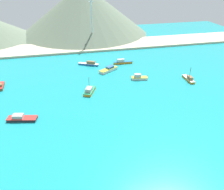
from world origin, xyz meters
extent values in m
cube|color=teal|center=(0.00, 30.00, -0.25)|extent=(260.00, 280.00, 0.50)
cube|color=orange|center=(19.62, 79.25, 0.51)|extent=(10.02, 2.42, 1.02)
cube|color=#1E669E|center=(19.62, 79.25, 1.12)|extent=(10.22, 2.47, 0.20)
cube|color=beige|center=(18.38, 79.32, 1.91)|extent=(3.81, 1.63, 1.38)
cube|color=silver|center=(21.58, 58.11, 0.48)|extent=(7.59, 4.04, 0.96)
cube|color=gold|center=(21.58, 58.11, 1.06)|extent=(7.74, 4.12, 0.20)
cube|color=#B2ADA3|center=(20.70, 58.29, 1.90)|extent=(3.24, 2.53, 1.49)
cylinder|color=#4C3823|center=(24.76, 57.46, 1.63)|extent=(0.58, 0.23, 1.30)
cube|color=orange|center=(43.19, 52.01, 0.41)|extent=(2.32, 8.65, 0.83)
cube|color=white|center=(43.19, 52.01, 0.93)|extent=(2.36, 8.83, 0.20)
cube|color=brown|center=(43.16, 50.93, 1.67)|extent=(1.63, 3.18, 1.29)
cylinder|color=#4C3823|center=(43.32, 55.87, 1.40)|extent=(0.14, 0.51, 1.13)
cylinder|color=#4C3823|center=(43.18, 51.56, 4.38)|extent=(0.17, 0.17, 4.12)
cube|color=#232328|center=(-27.93, 35.91, 0.41)|extent=(10.11, 5.07, 0.81)
cube|color=red|center=(-27.93, 35.91, 0.91)|extent=(10.31, 5.17, 0.20)
cube|color=#B2ADA3|center=(-29.11, 36.18, 1.60)|extent=(3.88, 2.97, 1.17)
cube|color=orange|center=(-2.72, 50.55, 0.49)|extent=(6.12, 8.51, 0.98)
cube|color=#238C5B|center=(-2.72, 50.55, 1.08)|extent=(6.24, 8.68, 0.20)
cube|color=#B2ADA3|center=(-3.14, 49.65, 1.89)|extent=(3.51, 4.06, 1.43)
cylinder|color=#4C3823|center=(-2.85, 50.27, 4.86)|extent=(0.13, 0.13, 4.50)
cube|color=#1E5BA8|center=(1.21, 81.19, 0.38)|extent=(10.46, 6.57, 0.76)
cube|color=white|center=(1.21, 81.19, 0.86)|extent=(10.67, 6.70, 0.20)
cube|color=brown|center=(2.41, 80.58, 1.63)|extent=(4.61, 3.28, 1.34)
cube|color=silver|center=(9.68, 70.88, 0.56)|extent=(10.15, 8.29, 1.12)
cube|color=gold|center=(9.68, 70.88, 1.22)|extent=(10.35, 8.46, 0.20)
cube|color=#28568C|center=(10.73, 71.59, 1.77)|extent=(4.66, 4.21, 0.91)
cube|color=brown|center=(-39.28, 63.68, 0.49)|extent=(2.41, 7.41, 0.98)
cube|color=red|center=(-39.28, 63.68, 1.08)|extent=(2.46, 7.56, 0.20)
cube|color=brown|center=(-39.25, 62.76, 1.66)|extent=(1.68, 2.21, 0.96)
cube|color=#C6B793|center=(0.00, 112.84, 0.60)|extent=(247.00, 23.20, 1.20)
cone|color=#60705B|center=(8.09, 150.47, 17.92)|extent=(97.23, 97.23, 35.84)
cylinder|color=silver|center=(8.68, 113.99, 16.81)|extent=(0.86, 0.86, 33.63)
cylinder|color=silver|center=(8.68, 113.99, 27.58)|extent=(3.36, 0.43, 0.43)
cylinder|color=silver|center=(8.68, 113.99, 20.85)|extent=(0.43, 2.69, 0.43)
camera|label=1|loc=(-13.23, -34.73, 45.56)|focal=37.44mm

